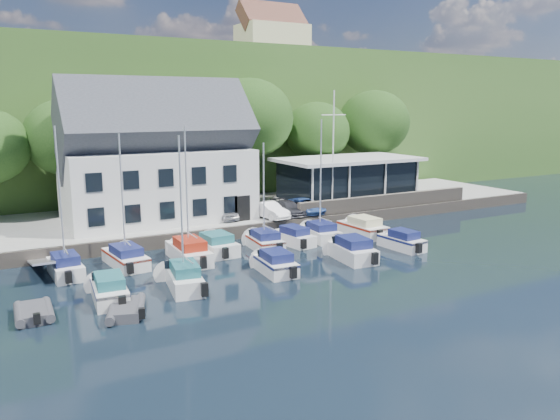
# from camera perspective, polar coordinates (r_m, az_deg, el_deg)

# --- Properties ---
(ground) EXTENTS (180.00, 180.00, 0.00)m
(ground) POSITION_cam_1_polar(r_m,az_deg,el_deg) (33.40, 7.52, -6.52)
(ground) COLOR black
(ground) RESTS_ON ground
(quay) EXTENTS (60.00, 13.00, 1.00)m
(quay) POSITION_cam_1_polar(r_m,az_deg,el_deg) (48.06, -4.81, -0.44)
(quay) COLOR #9A9A94
(quay) RESTS_ON ground
(quay_face) EXTENTS (60.00, 0.30, 1.00)m
(quay_face) POSITION_cam_1_polar(r_m,az_deg,el_deg) (42.33, -1.24, -1.98)
(quay_face) COLOR #5E554B
(quay_face) RESTS_ON ground
(hillside) EXTENTS (160.00, 75.00, 16.00)m
(hillside) POSITION_cam_1_polar(r_m,az_deg,el_deg) (89.69, -16.62, 9.27)
(hillside) COLOR #2C4F1D
(hillside) RESTS_ON ground
(field_patch) EXTENTS (50.00, 30.00, 0.30)m
(field_patch) POSITION_cam_1_polar(r_m,az_deg,el_deg) (99.56, -13.25, 14.25)
(field_patch) COLOR #5B6B35
(field_patch) RESTS_ON hillside
(farmhouse) EXTENTS (10.40, 7.00, 8.20)m
(farmhouse) POSITION_cam_1_polar(r_m,az_deg,el_deg) (88.35, -0.82, 17.56)
(farmhouse) COLOR beige
(farmhouse) RESTS_ON hillside
(harbor_building) EXTENTS (14.40, 8.20, 8.70)m
(harbor_building) POSITION_cam_1_polar(r_m,az_deg,el_deg) (44.05, -12.76, 4.67)
(harbor_building) COLOR silver
(harbor_building) RESTS_ON quay
(club_pavilion) EXTENTS (13.20, 7.20, 4.10)m
(club_pavilion) POSITION_cam_1_polar(r_m,az_deg,el_deg) (51.75, 7.06, 3.19)
(club_pavilion) COLOR black
(club_pavilion) RESTS_ON quay
(seawall) EXTENTS (18.00, 0.50, 1.20)m
(seawall) POSITION_cam_1_polar(r_m,az_deg,el_deg) (48.98, 11.10, 0.91)
(seawall) COLOR #5E554B
(seawall) RESTS_ON quay
(gangway) EXTENTS (1.20, 6.00, 1.40)m
(gangway) POSITION_cam_1_polar(r_m,az_deg,el_deg) (36.14, -23.70, -6.02)
(gangway) COLOR silver
(gangway) RESTS_ON ground
(car_silver) EXTENTS (1.52, 3.71, 1.26)m
(car_silver) POSITION_cam_1_polar(r_m,az_deg,el_deg) (43.64, -5.94, -0.12)
(car_silver) COLOR #AAABAF
(car_silver) RESTS_ON quay
(car_white) EXTENTS (2.02, 4.15, 1.31)m
(car_white) POSITION_cam_1_polar(r_m,az_deg,el_deg) (43.67, -1.15, -0.02)
(car_white) COLOR silver
(car_white) RESTS_ON quay
(car_dgrey) EXTENTS (1.71, 4.00, 1.15)m
(car_dgrey) POSITION_cam_1_polar(r_m,az_deg,el_deg) (44.99, 0.90, 0.20)
(car_dgrey) COLOR #333338
(car_dgrey) RESTS_ON quay
(car_blue) EXTENTS (1.81, 3.99, 1.33)m
(car_blue) POSITION_cam_1_polar(r_m,az_deg,el_deg) (45.78, 2.55, 0.50)
(car_blue) COLOR #2E4F8F
(car_blue) RESTS_ON quay
(flagpole) EXTENTS (2.44, 0.20, 10.15)m
(flagpole) POSITION_cam_1_polar(r_m,az_deg,el_deg) (46.80, 5.57, 6.14)
(flagpole) COLOR silver
(flagpole) RESTS_ON quay
(tree_1) EXTENTS (6.93, 6.93, 9.46)m
(tree_1) POSITION_cam_1_polar(r_m,az_deg,el_deg) (47.99, -21.21, 5.15)
(tree_1) COLOR #15330F
(tree_1) RESTS_ON quay
(tree_2) EXTENTS (7.65, 7.65, 10.45)m
(tree_2) POSITION_cam_1_polar(r_m,az_deg,el_deg) (50.35, -11.56, 6.47)
(tree_2) COLOR #15330F
(tree_2) RESTS_ON quay
(tree_3) EXTENTS (8.39, 8.39, 11.47)m
(tree_3) POSITION_cam_1_polar(r_m,az_deg,el_deg) (52.69, -3.18, 7.43)
(tree_3) COLOR #15330F
(tree_3) RESTS_ON quay
(tree_4) EXTENTS (6.78, 6.78, 9.26)m
(tree_4) POSITION_cam_1_polar(r_m,az_deg,el_deg) (56.95, 3.86, 6.57)
(tree_4) COLOR #15330F
(tree_4) RESTS_ON quay
(tree_5) EXTENTS (7.69, 7.69, 10.50)m
(tree_5) POSITION_cam_1_polar(r_m,az_deg,el_deg) (60.47, 9.73, 7.29)
(tree_5) COLOR #15330F
(tree_5) RESTS_ON quay
(boat_r1_0) EXTENTS (2.00, 5.35, 8.66)m
(boat_r1_0) POSITION_cam_1_polar(r_m,az_deg,el_deg) (33.88, -21.96, 0.56)
(boat_r1_0) COLOR silver
(boat_r1_0) RESTS_ON ground
(boat_r1_1) EXTENTS (2.58, 6.30, 8.28)m
(boat_r1_1) POSITION_cam_1_polar(r_m,az_deg,el_deg) (34.92, -16.14, 0.90)
(boat_r1_1) COLOR silver
(boat_r1_1) RESTS_ON ground
(boat_r1_2) EXTENTS (2.03, 6.80, 9.42)m
(boat_r1_2) POSITION_cam_1_polar(r_m,az_deg,el_deg) (34.99, -9.74, 2.14)
(boat_r1_2) COLOR silver
(boat_r1_2) RESTS_ON ground
(boat_r1_3) EXTENTS (2.52, 5.49, 1.47)m
(boat_r1_3) POSITION_cam_1_polar(r_m,az_deg,el_deg) (37.33, -6.77, -3.45)
(boat_r1_3) COLOR silver
(boat_r1_3) RESTS_ON ground
(boat_r1_4) EXTENTS (2.34, 5.41, 8.25)m
(boat_r1_4) POSITION_cam_1_polar(r_m,az_deg,el_deg) (37.67, -1.71, 2.02)
(boat_r1_4) COLOR silver
(boat_r1_4) RESTS_ON ground
(boat_r1_5) EXTENTS (2.43, 5.44, 1.36)m
(boat_r1_5) POSITION_cam_1_polar(r_m,az_deg,el_deg) (39.56, 1.37, -2.63)
(boat_r1_5) COLOR silver
(boat_r1_5) RESTS_ON ground
(boat_r1_6) EXTENTS (2.34, 5.48, 8.39)m
(boat_r1_6) POSITION_cam_1_polar(r_m,az_deg,el_deg) (40.30, 4.26, 2.68)
(boat_r1_6) COLOR silver
(boat_r1_6) RESTS_ON ground
(boat_r1_7) EXTENTS (2.46, 6.01, 1.50)m
(boat_r1_7) POSITION_cam_1_polar(r_m,az_deg,el_deg) (42.59, 8.63, -1.67)
(boat_r1_7) COLOR silver
(boat_r1_7) RESTS_ON ground
(boat_r2_0) EXTENTS (2.20, 5.82, 1.41)m
(boat_r2_0) POSITION_cam_1_polar(r_m,az_deg,el_deg) (29.83, -17.45, -7.68)
(boat_r2_0) COLOR silver
(boat_r2_0) RESTS_ON ground
(boat_r2_1) EXTENTS (2.63, 6.23, 9.12)m
(boat_r2_1) POSITION_cam_1_polar(r_m,az_deg,el_deg) (29.77, -10.29, 0.29)
(boat_r2_1) COLOR silver
(boat_r2_1) RESTS_ON ground
(boat_r2_2) EXTENTS (2.23, 5.33, 1.38)m
(boat_r2_2) POSITION_cam_1_polar(r_m,az_deg,el_deg) (33.00, -0.56, -5.39)
(boat_r2_2) COLOR silver
(boat_r2_2) RESTS_ON ground
(boat_r2_3) EXTENTS (2.61, 5.94, 1.55)m
(boat_r2_3) POSITION_cam_1_polar(r_m,az_deg,el_deg) (35.99, 7.45, -3.95)
(boat_r2_3) COLOR silver
(boat_r2_3) RESTS_ON ground
(boat_r2_4) EXTENTS (2.06, 5.12, 1.39)m
(boat_r2_4) POSITION_cam_1_polar(r_m,az_deg,el_deg) (39.21, 12.60, -3.00)
(boat_r2_4) COLOR silver
(boat_r2_4) RESTS_ON ground
(dinghy_0) EXTENTS (1.83, 2.98, 0.69)m
(dinghy_0) POSITION_cam_1_polar(r_m,az_deg,el_deg) (28.85, -24.35, -9.58)
(dinghy_0) COLOR #37373C
(dinghy_0) RESTS_ON ground
(dinghy_1) EXTENTS (2.61, 3.41, 0.70)m
(dinghy_1) POSITION_cam_1_polar(r_m,az_deg,el_deg) (27.74, -15.77, -9.78)
(dinghy_1) COLOR #37373C
(dinghy_1) RESTS_ON ground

